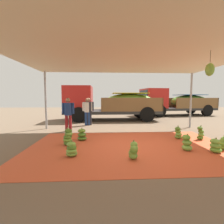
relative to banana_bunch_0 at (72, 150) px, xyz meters
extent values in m
plane|color=brown|center=(1.73, 3.82, -0.20)|extent=(40.00, 40.00, 0.00)
cube|color=#D1512D|center=(1.73, 0.82, -0.19)|extent=(6.53, 4.24, 0.01)
cylinder|color=#9EA0A5|center=(-2.07, 4.12, 1.26)|extent=(0.10, 0.10, 2.91)
cylinder|color=#9EA0A5|center=(5.53, 4.12, 1.26)|extent=(0.10, 0.10, 2.91)
cube|color=beige|center=(1.73, 0.82, 2.74)|extent=(8.00, 7.00, 0.06)
cylinder|color=#4C422D|center=(3.86, 0.19, 2.54)|extent=(0.01, 0.01, 0.33)
ellipsoid|color=#75A83D|center=(3.86, 0.19, 2.17)|extent=(0.24, 0.24, 0.36)
ellipsoid|color=#6B9E38|center=(0.00, 0.01, -0.11)|extent=(0.37, 0.37, 0.15)
ellipsoid|color=#6B9E38|center=(0.00, -0.02, -0.03)|extent=(0.40, 0.40, 0.15)
ellipsoid|color=#477523|center=(0.00, 0.00, 0.05)|extent=(0.32, 0.32, 0.15)
ellipsoid|color=#6B9E38|center=(-0.01, 0.00, 0.14)|extent=(0.28, 0.28, 0.15)
cylinder|color=olive|center=(0.01, 0.01, 0.20)|extent=(0.04, 0.04, 0.12)
ellipsoid|color=#60932D|center=(4.49, 0.31, -0.11)|extent=(0.27, 0.27, 0.16)
ellipsoid|color=#477523|center=(4.48, 0.32, -0.05)|extent=(0.33, 0.33, 0.16)
ellipsoid|color=#6B9E38|center=(4.50, 0.30, 0.01)|extent=(0.29, 0.29, 0.16)
ellipsoid|color=#75A83D|center=(4.50, 0.34, 0.08)|extent=(0.29, 0.29, 0.16)
cylinder|color=olive|center=(4.50, 0.32, 0.20)|extent=(0.04, 0.04, 0.12)
ellipsoid|color=#75A83D|center=(3.35, 0.30, -0.10)|extent=(0.32, 0.32, 0.18)
ellipsoid|color=#6B9E38|center=(3.35, 0.32, 0.05)|extent=(0.34, 0.34, 0.18)
ellipsoid|color=#60932D|center=(3.32, 0.32, 0.20)|extent=(0.24, 0.24, 0.18)
cylinder|color=olive|center=(3.35, 0.29, 0.26)|extent=(0.04, 0.04, 0.12)
ellipsoid|color=#60932D|center=(4.08, 0.08, -0.11)|extent=(0.42, 0.42, 0.15)
ellipsoid|color=#6B9E38|center=(4.07, 0.10, 0.01)|extent=(0.33, 0.33, 0.15)
ellipsoid|color=#75A83D|center=(4.08, 0.13, 0.13)|extent=(0.31, 0.31, 0.15)
cylinder|color=olive|center=(4.09, 0.10, 0.19)|extent=(0.04, 0.04, 0.12)
ellipsoid|color=#6B9E38|center=(1.62, -0.28, -0.10)|extent=(0.24, 0.24, 0.18)
ellipsoid|color=#6B9E38|center=(1.61, -0.27, -0.03)|extent=(0.31, 0.31, 0.18)
ellipsoid|color=#518428|center=(1.62, -0.31, 0.04)|extent=(0.28, 0.28, 0.18)
ellipsoid|color=#75A83D|center=(1.63, -0.32, 0.11)|extent=(0.28, 0.28, 0.18)
ellipsoid|color=#75A83D|center=(1.63, -0.28, 0.19)|extent=(0.26, 0.26, 0.18)
cylinder|color=olive|center=(1.62, -0.29, 0.25)|extent=(0.04, 0.04, 0.12)
ellipsoid|color=#518428|center=(0.06, 1.68, -0.12)|extent=(0.48, 0.48, 0.14)
ellipsoid|color=#477523|center=(0.07, 1.64, 0.03)|extent=(0.33, 0.33, 0.14)
ellipsoid|color=#60932D|center=(0.06, 1.65, 0.17)|extent=(0.38, 0.38, 0.14)
cylinder|color=olive|center=(0.07, 1.65, 0.23)|extent=(0.04, 0.04, 0.12)
ellipsoid|color=#6B9E38|center=(3.75, 1.71, -0.12)|extent=(0.30, 0.30, 0.14)
ellipsoid|color=#75A83D|center=(3.74, 1.67, -0.01)|extent=(0.34, 0.34, 0.14)
ellipsoid|color=#60932D|center=(3.73, 1.71, 0.10)|extent=(0.31, 0.31, 0.14)
ellipsoid|color=#518428|center=(3.70, 1.69, 0.20)|extent=(0.24, 0.24, 0.14)
cylinder|color=olive|center=(3.72, 1.70, 0.26)|extent=(0.04, 0.04, 0.12)
ellipsoid|color=#477523|center=(-0.32, 1.06, -0.11)|extent=(0.41, 0.41, 0.16)
ellipsoid|color=#60932D|center=(-0.34, 1.07, -0.01)|extent=(0.33, 0.33, 0.16)
ellipsoid|color=#477523|center=(-0.33, 1.07, 0.09)|extent=(0.34, 0.34, 0.16)
ellipsoid|color=#6B9E38|center=(-0.30, 1.08, 0.19)|extent=(0.26, 0.26, 0.16)
ellipsoid|color=#477523|center=(-0.31, 1.10, 0.28)|extent=(0.25, 0.25, 0.16)
cylinder|color=olive|center=(-0.32, 1.08, 0.34)|extent=(0.04, 0.04, 0.12)
ellipsoid|color=#518428|center=(4.50, 1.51, -0.11)|extent=(0.27, 0.27, 0.15)
ellipsoid|color=#6B9E38|center=(4.52, 1.50, 0.00)|extent=(0.29, 0.29, 0.15)
ellipsoid|color=#477523|center=(4.53, 1.52, 0.12)|extent=(0.22, 0.22, 0.15)
ellipsoid|color=#477523|center=(4.49, 1.53, 0.24)|extent=(0.21, 0.21, 0.15)
cylinder|color=olive|center=(4.52, 1.52, 0.30)|extent=(0.04, 0.04, 0.12)
cube|color=#2D2D2D|center=(1.51, 7.38, 0.40)|extent=(6.62, 2.49, 0.20)
cube|color=red|center=(-0.87, 7.37, 1.35)|extent=(1.86, 2.28, 1.70)
cube|color=#232D38|center=(-1.81, 7.37, 1.69)|extent=(0.03, 1.98, 0.75)
cube|color=brown|center=(2.77, 6.18, 0.95)|extent=(4.10, 0.09, 0.90)
cube|color=brown|center=(2.76, 8.58, 0.95)|extent=(4.10, 0.09, 0.90)
cube|color=brown|center=(4.78, 7.38, 0.95)|extent=(0.08, 2.48, 0.90)
ellipsoid|color=#6B9E38|center=(2.77, 7.38, 1.10)|extent=(3.61, 2.09, 1.20)
cube|color=yellow|center=(2.77, 7.38, 1.72)|extent=(2.46, 1.89, 0.04)
cylinder|color=black|center=(-0.74, 6.23, 0.30)|extent=(1.00, 0.28, 1.00)
cylinder|color=black|center=(-0.74, 8.51, 0.30)|extent=(1.00, 0.28, 1.00)
cylinder|color=black|center=(3.76, 6.24, 0.30)|extent=(1.00, 0.28, 1.00)
cylinder|color=black|center=(3.76, 8.52, 0.30)|extent=(1.00, 0.28, 1.00)
cube|color=#2D2D2D|center=(7.65, 10.20, 0.40)|extent=(6.79, 3.14, 0.20)
cube|color=red|center=(5.31, 9.91, 1.35)|extent=(2.09, 2.37, 1.70)
cube|color=#232D38|center=(4.39, 9.79, 1.69)|extent=(0.25, 1.87, 0.75)
cube|color=brown|center=(9.02, 9.22, 0.95)|extent=(4.04, 0.58, 0.90)
cube|color=brown|center=(8.75, 11.48, 0.95)|extent=(4.04, 0.58, 0.90)
cube|color=brown|center=(10.86, 10.59, 0.95)|extent=(0.37, 2.34, 0.90)
ellipsoid|color=#518428|center=(8.89, 10.35, 1.08)|extent=(3.79, 2.40, 1.16)
cube|color=#19569E|center=(8.89, 10.35, 1.68)|extent=(2.64, 2.07, 0.04)
cylinder|color=black|center=(5.57, 8.86, 0.30)|extent=(1.03, 0.40, 1.00)
cylinder|color=black|center=(5.31, 10.99, 0.30)|extent=(1.03, 0.40, 1.00)
cylinder|color=black|center=(9.99, 9.40, 0.30)|extent=(1.03, 0.40, 1.00)
cylinder|color=black|center=(9.73, 11.54, 0.30)|extent=(1.03, 0.40, 1.00)
cylinder|color=navy|center=(-0.14, 5.09, 0.18)|extent=(0.14, 0.14, 0.77)
cylinder|color=navy|center=(0.03, 5.09, 0.18)|extent=(0.14, 0.14, 0.77)
cylinder|color=silver|center=(-0.06, 5.09, 0.85)|extent=(0.35, 0.35, 0.57)
cylinder|color=silver|center=(-0.29, 5.09, 0.89)|extent=(0.11, 0.11, 0.51)
cylinder|color=silver|center=(0.17, 5.09, 0.89)|extent=(0.11, 0.11, 0.51)
sphere|color=#936B4C|center=(-0.06, 5.09, 1.27)|extent=(0.21, 0.21, 0.21)
cylinder|color=#26262D|center=(-0.07, 5.13, 0.19)|extent=(0.15, 0.15, 0.78)
cylinder|color=#26262D|center=(0.11, 5.13, 0.19)|extent=(0.15, 0.15, 0.78)
cylinder|color=#26262D|center=(0.02, 5.13, 0.87)|extent=(0.36, 0.36, 0.58)
cylinder|color=#26262D|center=(-0.21, 5.13, 0.90)|extent=(0.11, 0.11, 0.52)
cylinder|color=#26262D|center=(0.25, 5.13, 0.90)|extent=(0.11, 0.11, 0.52)
sphere|color=#936B4C|center=(0.02, 5.13, 1.29)|extent=(0.21, 0.21, 0.21)
cylinder|color=maroon|center=(-0.88, 3.40, 0.19)|extent=(0.14, 0.14, 0.77)
cylinder|color=maroon|center=(-0.71, 3.40, 0.19)|extent=(0.14, 0.14, 0.77)
cylinder|color=navy|center=(-0.79, 3.40, 0.86)|extent=(0.35, 0.35, 0.58)
cylinder|color=navy|center=(-1.03, 3.40, 0.90)|extent=(0.11, 0.11, 0.51)
cylinder|color=navy|center=(-0.56, 3.40, 0.90)|extent=(0.11, 0.11, 0.51)
sphere|color=#936B4C|center=(-0.79, 3.40, 1.28)|extent=(0.21, 0.21, 0.21)
camera|label=1|loc=(0.85, -4.27, 1.37)|focal=25.90mm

